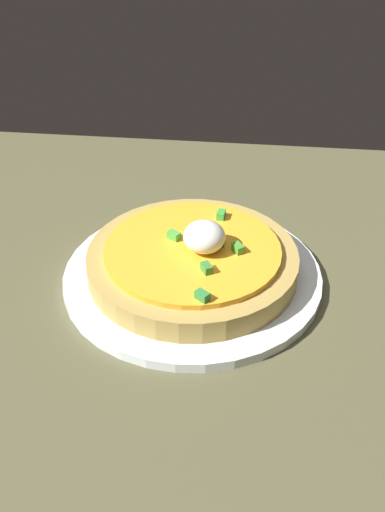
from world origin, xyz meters
The scene contains 3 objects.
dining_table centered at (0.00, 0.00, 1.15)cm, with size 128.23×70.07×2.30cm, color brown.
plate centered at (1.77, -2.00, 2.81)cm, with size 26.36×26.36×1.02cm, color white.
pizza centered at (1.72, -1.99, 4.86)cm, with size 21.33×21.33×6.04cm.
Camera 1 is at (-3.97, 48.17, 41.52)cm, focal length 43.39 mm.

